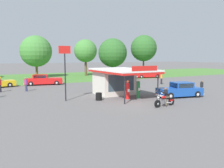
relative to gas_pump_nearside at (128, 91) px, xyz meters
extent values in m
plane|color=#5B5959|center=(-0.68, -1.31, -0.87)|extent=(300.00, 300.00, 0.00)
cube|color=#477A33|center=(-0.68, 28.69, -0.87)|extent=(120.00, 24.00, 0.01)
cube|color=beige|center=(0.62, 3.74, 0.49)|extent=(3.89, 3.13, 2.72)
cube|color=#384C56|center=(0.62, 2.19, 0.55)|extent=(3.11, 0.05, 1.74)
cube|color=silver|center=(0.62, 1.85, 1.93)|extent=(4.59, 7.40, 0.16)
cube|color=red|center=(0.62, 1.85, 1.75)|extent=(4.59, 7.40, 0.18)
cube|color=red|center=(0.62, -1.81, 2.23)|extent=(2.72, 0.08, 0.44)
cylinder|color=black|center=(2.46, -1.44, 0.49)|extent=(0.12, 0.12, 2.72)
cylinder|color=black|center=(-1.23, -1.44, 0.49)|extent=(0.12, 0.12, 2.72)
cube|color=slate|center=(0.00, 0.00, -0.82)|extent=(0.44, 0.44, 0.10)
cylinder|color=red|center=(0.00, 0.00, 0.00)|extent=(0.34, 0.34, 1.54)
cube|color=white|center=(0.00, -0.18, 0.08)|extent=(0.22, 0.02, 0.28)
sphere|color=orange|center=(0.00, 0.00, 0.91)|extent=(0.26, 0.26, 0.26)
cube|color=slate|center=(1.23, 0.00, -0.82)|extent=(0.44, 0.44, 0.10)
cylinder|color=#1E6B33|center=(1.23, 0.00, 0.05)|extent=(0.34, 0.34, 1.64)
cube|color=white|center=(1.23, -0.18, 0.13)|extent=(0.22, 0.02, 0.28)
sphere|color=white|center=(1.23, 0.00, 1.01)|extent=(0.26, 0.26, 0.26)
cylinder|color=black|center=(0.42, -3.87, -0.55)|extent=(0.65, 0.17, 0.64)
cylinder|color=silver|center=(0.42, -3.87, -0.55)|extent=(0.17, 0.14, 0.16)
cylinder|color=black|center=(2.10, -3.68, -0.55)|extent=(0.65, 0.17, 0.64)
cylinder|color=silver|center=(2.10, -3.68, -0.55)|extent=(0.17, 0.14, 0.16)
ellipsoid|color=#B21414|center=(1.16, -3.79, -0.09)|extent=(0.58, 0.30, 0.24)
cube|color=#59595E|center=(1.21, -3.78, -0.45)|extent=(0.46, 0.29, 0.36)
cube|color=black|center=(1.51, -3.75, -0.15)|extent=(0.51, 0.31, 0.10)
cylinder|color=silver|center=(0.52, -3.86, -0.27)|extent=(0.37, 0.11, 0.71)
cylinder|color=silver|center=(0.64, -3.85, 0.11)|extent=(0.11, 0.70, 0.04)
sphere|color=silver|center=(0.54, -3.86, -0.05)|extent=(0.16, 0.16, 0.16)
cube|color=#B21414|center=(2.05, -3.69, -0.43)|extent=(0.46, 0.23, 0.12)
cylinder|color=silver|center=(1.62, -3.88, -0.59)|extent=(0.71, 0.16, 0.18)
cube|color=brown|center=(1.44, -3.76, -0.09)|extent=(0.44, 0.38, 0.14)
cylinder|color=brown|center=(1.26, -3.94, -0.49)|extent=(0.14, 0.24, 0.56)
cylinder|color=brown|center=(1.22, -3.62, -0.49)|extent=(0.14, 0.24, 0.56)
cylinder|color=black|center=(1.40, -3.76, 0.22)|extent=(0.44, 0.36, 0.60)
sphere|color=brown|center=(1.34, -3.77, 0.60)|extent=(0.22, 0.22, 0.22)
cylinder|color=black|center=(1.18, -3.99, 0.31)|extent=(0.54, 0.15, 0.31)
cylinder|color=black|center=(1.14, -3.59, 0.31)|extent=(0.54, 0.15, 0.31)
cube|color=#19479E|center=(5.64, -1.11, -0.30)|extent=(4.86, 2.62, 0.77)
cube|color=#19479E|center=(5.88, -1.16, 0.38)|extent=(2.23, 1.90, 0.59)
cube|color=#283847|center=(4.94, -0.97, 0.38)|extent=(0.31, 1.35, 0.47)
cube|color=#283847|center=(5.73, -1.90, 0.38)|extent=(1.64, 0.36, 0.45)
cube|color=#283847|center=(6.03, -0.41, 0.38)|extent=(1.64, 0.36, 0.45)
cube|color=silver|center=(3.35, -0.65, -0.57)|extent=(0.44, 1.66, 0.18)
cube|color=silver|center=(7.93, -1.56, -0.57)|extent=(0.44, 1.66, 0.18)
sphere|color=white|center=(3.23, -1.20, -0.26)|extent=(0.18, 0.18, 0.18)
sphere|color=white|center=(3.45, -0.10, -0.26)|extent=(0.18, 0.18, 0.18)
cylinder|color=black|center=(3.94, -1.60, -0.54)|extent=(0.69, 0.33, 0.66)
cylinder|color=silver|center=(3.94, -1.60, -0.54)|extent=(0.33, 0.27, 0.30)
cylinder|color=black|center=(4.26, 0.00, -0.54)|extent=(0.69, 0.33, 0.66)
cylinder|color=silver|center=(4.26, 0.00, -0.54)|extent=(0.33, 0.27, 0.30)
cylinder|color=black|center=(7.02, -2.21, -0.54)|extent=(0.69, 0.33, 0.66)
cylinder|color=silver|center=(7.02, -2.21, -0.54)|extent=(0.33, 0.27, 0.30)
cylinder|color=black|center=(7.33, -0.61, -0.54)|extent=(0.69, 0.33, 0.66)
cylinder|color=silver|center=(7.33, -0.61, -0.54)|extent=(0.33, 0.27, 0.30)
cube|color=red|center=(16.37, 18.20, -0.30)|extent=(5.29, 2.98, 0.79)
cube|color=red|center=(16.13, 18.25, 0.35)|extent=(2.35, 2.09, 0.51)
cube|color=#283847|center=(17.10, 18.03, 0.35)|extent=(0.37, 1.46, 0.41)
cube|color=#283847|center=(16.32, 19.05, 0.35)|extent=(1.68, 0.42, 0.39)
cube|color=#283847|center=(15.95, 17.45, 0.35)|extent=(1.68, 0.42, 0.39)
cube|color=silver|center=(18.83, 17.63, -0.57)|extent=(0.52, 1.80, 0.18)
cube|color=silver|center=(13.91, 18.76, -0.57)|extent=(0.52, 1.80, 0.18)
sphere|color=white|center=(18.98, 18.22, -0.26)|extent=(0.18, 0.18, 0.18)
sphere|color=white|center=(18.70, 17.03, -0.26)|extent=(0.18, 0.18, 0.18)
cylinder|color=black|center=(18.22, 18.69, -0.54)|extent=(0.69, 0.34, 0.66)
cylinder|color=silver|center=(18.22, 18.69, -0.54)|extent=(0.34, 0.28, 0.30)
cylinder|color=black|center=(17.82, 16.94, -0.54)|extent=(0.69, 0.34, 0.66)
cylinder|color=silver|center=(17.82, 16.94, -0.54)|extent=(0.34, 0.28, 0.30)
cylinder|color=black|center=(14.92, 19.45, -0.54)|extent=(0.69, 0.34, 0.66)
cylinder|color=silver|center=(14.92, 19.45, -0.54)|extent=(0.34, 0.28, 0.30)
cylinder|color=black|center=(14.52, 17.70, -0.54)|extent=(0.69, 0.34, 0.66)
cylinder|color=silver|center=(14.52, 17.70, -0.54)|extent=(0.34, 0.28, 0.30)
cube|color=gold|center=(7.45, 18.06, -0.30)|extent=(5.37, 2.86, 0.78)
cube|color=gold|center=(7.74, 18.00, 0.34)|extent=(2.35, 2.06, 0.51)
cube|color=#283847|center=(6.75, 18.19, 0.34)|extent=(0.33, 1.49, 0.41)
cube|color=#283847|center=(7.58, 17.18, 0.34)|extent=(1.73, 0.36, 0.39)
cube|color=#283847|center=(7.90, 18.82, 0.34)|extent=(1.73, 0.36, 0.39)
cube|color=silver|center=(4.92, 18.54, -0.57)|extent=(0.47, 1.83, 0.18)
cube|color=silver|center=(9.98, 17.57, -0.57)|extent=(0.47, 1.83, 0.18)
sphere|color=white|center=(4.80, 17.94, -0.26)|extent=(0.18, 0.18, 0.18)
sphere|color=white|center=(5.03, 19.15, -0.26)|extent=(0.18, 0.18, 0.18)
cylinder|color=black|center=(5.58, 17.49, -0.54)|extent=(0.69, 0.32, 0.66)
cylinder|color=silver|center=(5.58, 17.49, -0.54)|extent=(0.33, 0.27, 0.30)
cylinder|color=black|center=(5.92, 19.27, -0.54)|extent=(0.69, 0.32, 0.66)
cylinder|color=silver|center=(5.92, 19.27, -0.54)|extent=(0.33, 0.27, 0.30)
cylinder|color=black|center=(8.98, 16.84, -0.54)|extent=(0.69, 0.32, 0.66)
cylinder|color=silver|center=(8.98, 16.84, -0.54)|extent=(0.33, 0.27, 0.30)
cylinder|color=black|center=(9.32, 18.62, -0.54)|extent=(0.69, 0.32, 0.66)
cylinder|color=silver|center=(9.32, 18.62, -0.54)|extent=(0.33, 0.27, 0.30)
cube|color=silver|center=(-8.49, 16.56, -0.57)|extent=(0.49, 1.70, 0.18)
sphere|color=white|center=(-8.61, 17.12, -0.29)|extent=(0.18, 0.18, 0.18)
sphere|color=white|center=(-8.35, 16.00, -0.29)|extent=(0.18, 0.18, 0.18)
cylinder|color=black|center=(-9.54, 17.19, -0.54)|extent=(0.69, 0.34, 0.66)
cylinder|color=silver|center=(-9.54, 17.19, -0.54)|extent=(0.34, 0.28, 0.30)
cylinder|color=black|center=(-9.17, 15.54, -0.54)|extent=(0.69, 0.34, 0.66)
cylinder|color=silver|center=(-9.17, 15.54, -0.54)|extent=(0.34, 0.28, 0.30)
cube|color=red|center=(-4.49, 16.25, -0.28)|extent=(5.58, 2.83, 0.82)
cube|color=red|center=(-4.98, 16.34, 0.40)|extent=(2.34, 2.02, 0.55)
cube|color=#283847|center=(-3.98, 16.16, 0.40)|extent=(0.31, 1.47, 0.44)
cube|color=#283847|center=(-4.83, 17.15, 0.40)|extent=(1.74, 0.35, 0.42)
cube|color=#283847|center=(-5.13, 15.53, 0.40)|extent=(1.74, 0.35, 0.42)
cube|color=silver|center=(-1.84, 15.77, -0.57)|extent=(0.44, 1.80, 0.18)
cube|color=silver|center=(-7.14, 16.74, -0.57)|extent=(0.44, 1.80, 0.18)
sphere|color=white|center=(-1.73, 16.37, -0.24)|extent=(0.18, 0.18, 0.18)
sphere|color=white|center=(-1.94, 15.17, -0.24)|extent=(0.18, 0.18, 0.18)
cylinder|color=black|center=(-2.55, 16.81, -0.54)|extent=(0.69, 0.32, 0.66)
cylinder|color=silver|center=(-2.55, 16.81, -0.54)|extent=(0.33, 0.27, 0.30)
cylinder|color=black|center=(-2.87, 15.05, -0.54)|extent=(0.69, 0.32, 0.66)
cylinder|color=silver|center=(-2.87, 15.05, -0.54)|extent=(0.33, 0.27, 0.30)
cylinder|color=black|center=(-6.11, 17.46, -0.54)|extent=(0.69, 0.32, 0.66)
cylinder|color=silver|center=(-6.11, 17.46, -0.54)|extent=(0.33, 0.27, 0.30)
cylinder|color=black|center=(-6.43, 15.70, -0.54)|extent=(0.69, 0.32, 0.66)
cylinder|color=silver|center=(-6.43, 15.70, -0.54)|extent=(0.33, 0.27, 0.30)
cylinder|color=black|center=(-10.50, 11.33, -0.45)|extent=(0.26, 0.26, 0.85)
cylinder|color=#B21E23|center=(-10.50, 11.33, 0.28)|extent=(0.34, 0.34, 0.60)
sphere|color=brown|center=(-10.50, 11.33, 0.70)|extent=(0.23, 0.23, 0.23)
cylinder|color=black|center=(11.52, 8.43, -0.43)|extent=(0.26, 0.26, 0.87)
cylinder|color=gold|center=(11.52, 8.43, 0.31)|extent=(0.34, 0.34, 0.62)
sphere|color=brown|center=(11.52, 8.43, 0.74)|extent=(0.24, 0.24, 0.24)
cylinder|color=brown|center=(9.50, -0.66, -0.49)|extent=(0.26, 0.26, 0.75)
cylinder|color=black|center=(9.50, -0.66, 0.15)|extent=(0.34, 0.34, 0.53)
sphere|color=brown|center=(9.50, -0.66, 0.52)|extent=(0.20, 0.20, 0.20)
cylinder|color=#2D3351|center=(-7.70, 10.62, -0.45)|extent=(0.26, 0.26, 0.83)
cylinder|color=#8C338C|center=(-7.70, 10.62, 0.26)|extent=(0.34, 0.34, 0.59)
sphere|color=#9E704C|center=(-7.70, 10.62, 0.67)|extent=(0.23, 0.23, 0.23)
cylinder|color=beige|center=(-7.70, 10.62, 0.74)|extent=(0.36, 0.36, 0.02)
cylinder|color=brown|center=(-3.12, 29.41, 0.60)|extent=(0.46, 0.46, 2.95)
sphere|color=#427F38|center=(-3.12, 29.41, 4.44)|extent=(6.30, 6.30, 6.30)
cylinder|color=brown|center=(7.38, 28.93, 0.94)|extent=(0.52, 0.52, 3.63)
sphere|color=#427F38|center=(7.38, 28.93, 4.65)|extent=(5.06, 5.06, 5.06)
sphere|color=#427F38|center=(7.00, 28.15, 4.15)|extent=(2.72, 2.72, 2.72)
cylinder|color=brown|center=(24.90, 31.09, 1.08)|extent=(0.42, 0.42, 3.91)
sphere|color=#2D6028|center=(24.90, 31.09, 5.64)|extent=(6.95, 6.95, 6.95)
sphere|color=#2D6028|center=(25.37, 31.39, 4.95)|extent=(4.03, 4.03, 4.03)
cylinder|color=brown|center=(15.74, 31.64, 0.39)|extent=(0.62, 0.62, 2.52)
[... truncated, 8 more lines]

